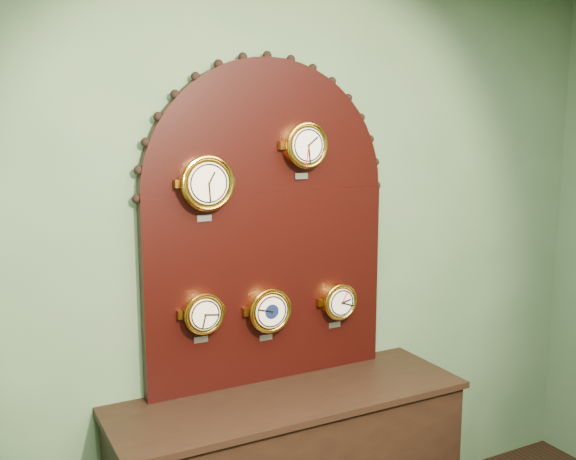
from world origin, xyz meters
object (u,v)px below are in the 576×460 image
display_board (268,214)px  roman_clock (206,183)px  hygrometer (203,313)px  tide_clock (338,301)px  arabic_clock (305,145)px  barometer (269,310)px

display_board → roman_clock: size_ratio=5.25×
hygrometer → tide_clock: hygrometer is taller
display_board → hygrometer: 0.54m
arabic_clock → barometer: (-0.19, -0.00, -0.75)m
arabic_clock → barometer: bearing=-180.0°
arabic_clock → barometer: arabic_clock is taller
hygrometer → display_board: bearing=10.6°
roman_clock → hygrometer: roman_clock is taller
barometer → tide_clock: barometer is taller
arabic_clock → tide_clock: arabic_clock is taller
hygrometer → barometer: hygrometer is taller
roman_clock → barometer: bearing=0.1°
barometer → hygrometer: bearing=179.9°
display_board → hygrometer: size_ratio=6.39×
roman_clock → hygrometer: bearing=177.2°
roman_clock → hygrometer: 0.57m
hygrometer → tide_clock: (0.70, 0.00, -0.04)m
roman_clock → hygrometer: (-0.03, 0.00, -0.57)m
roman_clock → hygrometer: size_ratio=1.22×
arabic_clock → hygrometer: bearing=179.9°
hygrometer → barometer: (0.32, -0.00, -0.03)m
hygrometer → barometer: size_ratio=0.91×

